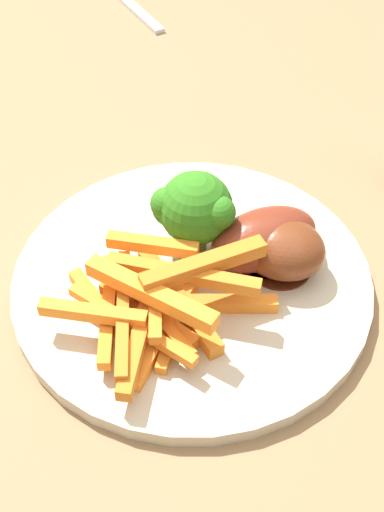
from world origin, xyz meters
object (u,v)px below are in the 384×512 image
Objects in this scene: dining_table at (190,302)px; dinner_plate at (192,280)px; broccoli_floret_front at (188,207)px; carrot_fries_pile at (156,302)px; chicken_drumstick_near at (257,242)px; chicken_drumstick_far at (274,246)px.

dining_table is 0.14m from dinner_plate.
broccoli_floret_front is 0.42× the size of carrot_fries_pile.
carrot_fries_pile reaches higher than dining_table.
chicken_drumstick_near reaches higher than dinner_plate.
chicken_drumstick_far reaches higher than dinner_plate.
carrot_fries_pile is at bearing 157.72° from broccoli_floret_front.
carrot_fries_pile is at bearing 121.79° from chicken_drumstick_near.
carrot_fries_pile is (-0.07, 0.03, -0.02)m from broccoli_floret_front.
broccoli_floret_front is 0.07m from chicken_drumstick_far.
chicken_drumstick_near is (0.01, -0.05, 0.03)m from dinner_plate.
dinner_plate is at bearing 100.67° from chicken_drumstick_near.
broccoli_floret_front reaches higher than chicken_drumstick_far.
broccoli_floret_front is at bearing 173.19° from dining_table.
dinner_plate is at bearing 176.06° from dining_table.
chicken_drumstick_near is 1.23× the size of chicken_drumstick_far.
chicken_drumstick_near reaches higher than dining_table.
dining_table is 0.17m from chicken_drumstick_far.
chicken_drumstick_far is at bearing -142.10° from dining_table.
chicken_drumstick_near is at bearing -111.91° from broccoli_floret_front.
carrot_fries_pile is (-0.11, 0.03, 0.14)m from dining_table.
chicken_drumstick_far reaches higher than dining_table.
broccoli_floret_front is 0.06m from chicken_drumstick_near.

